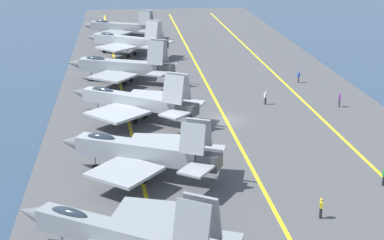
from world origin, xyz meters
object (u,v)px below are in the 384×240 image
Objects in this scene: parked_jet_second at (123,236)px; crew_blue_vest at (299,76)px; parked_jet_third at (140,152)px; parked_jet_fourth at (134,101)px; parked_jet_fifth at (122,67)px; crew_yellow_vest at (321,207)px; parked_jet_sixth at (127,41)px; crew_green_vest at (384,175)px; crew_white_vest at (266,97)px; crew_purple_vest at (340,100)px; parked_jet_seventh at (121,27)px.

parked_jet_second is 52.47m from crew_blue_vest.
parked_jet_fourth is (16.32, 0.11, -0.14)m from parked_jet_third.
parked_jet_fifth is 45.90m from crew_yellow_vest.
parked_jet_third is at bearing -6.44° from parked_jet_second.
parked_jet_sixth is (34.87, 0.30, 0.25)m from parked_jet_fourth.
parked_jet_second reaches higher than crew_green_vest.
parked_jet_sixth reaches higher than crew_green_vest.
crew_yellow_vest is at bearing -151.51° from parked_jet_fourth.
crew_yellow_vest is at bearing -160.25° from parked_jet_fifth.
crew_white_vest reaches higher than crew_yellow_vest.
parked_jet_sixth is 8.74× the size of crew_white_vest.
parked_jet_second is at bearing 173.56° from parked_jet_third.
crew_purple_vest is (-14.99, -27.38, -1.44)m from parked_jet_fifth.
parked_jet_second is at bearing 179.86° from parked_jet_seventh.
crew_green_vest is 23.35m from crew_purple_vest.
parked_jet_second is at bearing 178.88° from parked_jet_sixth.
crew_white_vest is at bearing 76.16° from crew_purple_vest.
parked_jet_fourth is 1.00× the size of parked_jet_fifth.
parked_jet_seventh reaches higher than crew_purple_vest.
parked_jet_fifth is at bearing 176.52° from parked_jet_sixth.
parked_jet_third is 0.97× the size of parked_jet_fifth.
parked_jet_fifth is 1.05× the size of parked_jet_sixth.
parked_jet_sixth is 8.67× the size of crew_purple_vest.
parked_jet_third is 26.73m from crew_white_vest.
parked_jet_sixth is (51.19, 0.41, 0.11)m from parked_jet_third.
crew_blue_vest is 0.99× the size of crew_yellow_vest.
parked_jet_seventh is at bearing 1.57° from parked_jet_fourth.
parked_jet_fifth reaches higher than parked_jet_sixth.
parked_jet_second is 0.98× the size of parked_jet_fifth.
parked_jet_sixth is at bearing 21.58° from crew_green_vest.
parked_jet_fourth is (31.46, -1.59, -0.15)m from parked_jet_second.
crew_purple_vest is (22.95, -4.29, 0.01)m from crew_green_vest.
parked_jet_third reaches higher than crew_white_vest.
parked_jet_sixth reaches higher than crew_blue_vest.
parked_jet_fifth is (48.62, -0.22, -0.11)m from parked_jet_second.
parked_jet_fifth is at bearing 4.58° from parked_jet_fourth.
parked_jet_fifth is at bearing 55.13° from crew_white_vest.
parked_jet_third is 22.11m from crew_green_vest.
parked_jet_fourth is at bearing 120.38° from crew_blue_vest.
crew_purple_vest is at bearing -103.84° from crew_white_vest.
parked_jet_third reaches higher than crew_yellow_vest.
parked_jet_fifth is 33.54m from parked_jet_seventh.
parked_jet_fourth reaches higher than crew_green_vest.
parked_jet_third is at bearing 125.52° from crew_purple_vest.
parked_jet_third is at bearing 141.70° from crew_blue_vest.
crew_blue_vest is at bearing -36.61° from crew_white_vest.
parked_jet_fourth is 50.71m from parked_jet_seventh.
parked_jet_fifth reaches higher than parked_jet_second.
parked_jet_fifth is 9.18× the size of crew_white_vest.
parked_jet_seventh is 75.13m from crew_green_vest.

